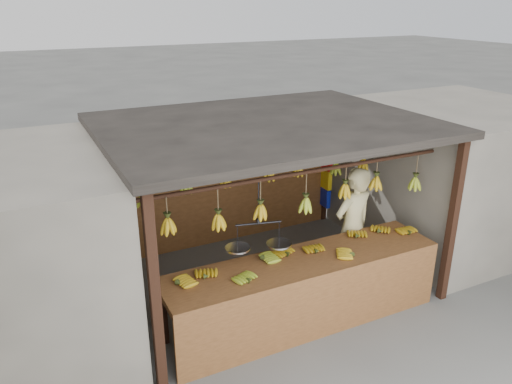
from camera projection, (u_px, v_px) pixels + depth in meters
ground at (265, 280)px, 7.41m from camera, size 80.00×80.00×0.00m
stall at (255, 147)px, 6.97m from camera, size 4.30×3.30×2.40m
neighbor_right at (453, 172)px, 8.48m from camera, size 3.00×3.00×2.30m
counter at (309, 277)px, 6.12m from camera, size 3.61×0.82×0.96m
hanging_bananas at (266, 177)px, 6.83m from camera, size 3.60×2.23×0.39m
balance_scale at (258, 243)px, 5.89m from camera, size 0.78×0.41×0.84m
vendor at (352, 228)px, 7.03m from camera, size 0.71×0.53×1.78m
bag_bundles at (327, 171)px, 8.98m from camera, size 0.08×0.26×1.31m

